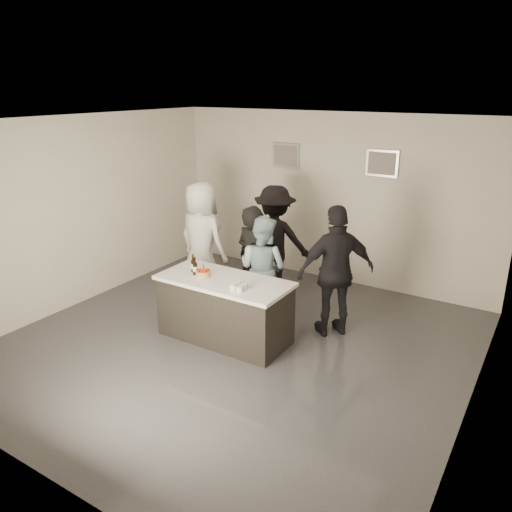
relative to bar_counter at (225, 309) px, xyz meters
The scene contains 19 objects.
floor 0.51m from the bar_counter, 12.88° to the right, with size 6.00×6.00×0.00m, color #3D3D42.
ceiling 2.56m from the bar_counter, 12.88° to the right, with size 6.00×6.00×0.00m, color white.
wall_back 3.14m from the bar_counter, 85.37° to the left, with size 6.00×0.04×3.00m, color beige.
wall_front 3.24m from the bar_counter, 85.53° to the right, with size 6.00×0.04×3.00m, color beige.
wall_left 2.95m from the bar_counter, behind, with size 0.04×6.00×3.00m, color beige.
wall_right 3.41m from the bar_counter, ahead, with size 0.04×6.00×3.00m, color beige.
picture_left 3.46m from the bar_counter, 102.78° to the left, with size 0.54×0.04×0.44m, color #B2B2B7.
picture_right 3.59m from the bar_counter, 68.67° to the left, with size 0.54×0.04×0.44m, color #B2B2B7.
bar_counter is the anchor object (origin of this frame).
cake 0.58m from the bar_counter, 168.49° to the right, with size 0.20×0.20×0.07m, color orange.
beer_bottle_a 0.79m from the bar_counter, behind, with size 0.07×0.07×0.26m, color black.
beer_bottle_b 0.74m from the bar_counter, behind, with size 0.07×0.07×0.26m, color black.
tumbler_cluster 0.63m from the bar_counter, 21.71° to the right, with size 0.19×0.30×0.08m, color #C29212.
candles 0.62m from the bar_counter, 130.36° to the right, with size 0.24×0.08×0.01m, color pink.
person_main_black 0.99m from the bar_counter, 95.27° to the left, with size 0.64×0.42×1.75m, color black.
person_main_blue 0.93m from the bar_counter, 83.16° to the left, with size 0.79×0.61×1.62m, color #9CBCCD.
person_guest_left 1.79m from the bar_counter, 137.98° to the left, with size 0.94×0.61×1.93m, color white.
person_guest_right 1.65m from the bar_counter, 38.13° to the left, with size 1.11×0.46×1.90m, color black.
person_guest_back 1.90m from the bar_counter, 97.74° to the left, with size 1.21×0.69×1.87m, color black.
Camera 1 is at (3.49, -5.10, 3.43)m, focal length 35.00 mm.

